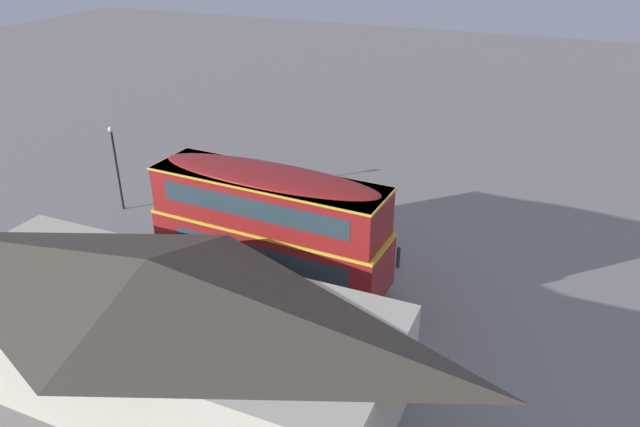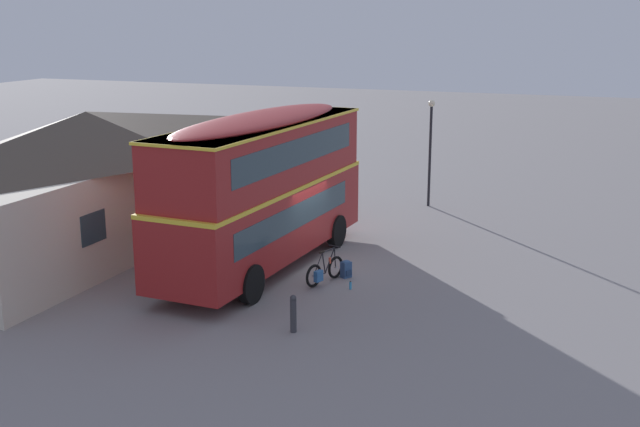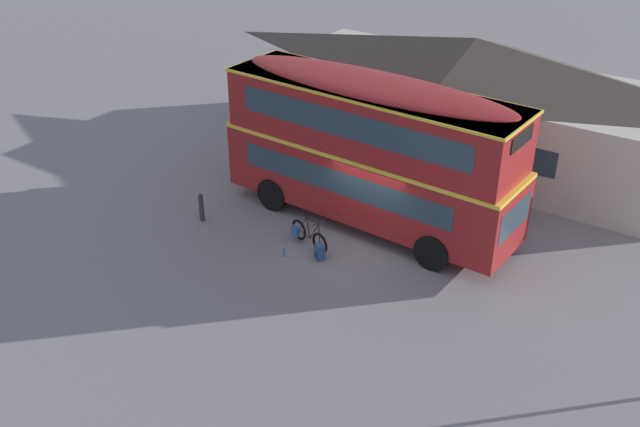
% 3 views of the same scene
% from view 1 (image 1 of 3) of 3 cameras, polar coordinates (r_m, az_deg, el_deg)
% --- Properties ---
extents(ground_plane, '(120.00, 120.00, 0.00)m').
position_cam_1_polar(ground_plane, '(25.92, -4.80, -4.61)').
color(ground_plane, gray).
extents(double_decker_bus, '(9.79, 3.06, 4.79)m').
position_cam_1_polar(double_decker_bus, '(23.48, -4.87, -0.76)').
color(double_decker_bus, black).
rests_on(double_decker_bus, ground).
extents(touring_bicycle, '(1.65, 0.66, 1.02)m').
position_cam_1_polar(touring_bicycle, '(26.07, -0.83, -3.36)').
color(touring_bicycle, black).
rests_on(touring_bicycle, ground).
extents(backpack_on_ground, '(0.36, 0.35, 0.53)m').
position_cam_1_polar(backpack_on_ground, '(26.72, -1.90, -2.81)').
color(backpack_on_ground, '#2D4C7A').
rests_on(backpack_on_ground, ground).
extents(water_bottle_blue_sports, '(0.07, 0.07, 0.25)m').
position_cam_1_polar(water_bottle_blue_sports, '(26.83, 0.41, -3.05)').
color(water_bottle_blue_sports, '#338CBF').
rests_on(water_bottle_blue_sports, ground).
extents(pub_building, '(15.40, 6.32, 4.53)m').
position_cam_1_polar(pub_building, '(19.16, -15.43, -9.91)').
color(pub_building, beige).
rests_on(pub_building, ground).
extents(street_lamp, '(0.28, 0.28, 4.36)m').
position_cam_1_polar(street_lamp, '(30.94, -18.91, 4.96)').
color(street_lamp, black).
rests_on(street_lamp, ground).
extents(kerb_bollard, '(0.16, 0.16, 0.97)m').
position_cam_1_polar(kerb_bollard, '(25.44, 7.47, -4.10)').
color(kerb_bollard, '#333338').
rests_on(kerb_bollard, ground).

